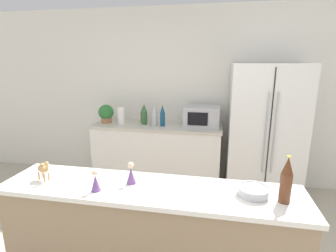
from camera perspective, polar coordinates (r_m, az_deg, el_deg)
The scene contains 16 objects.
wall_back at distance 3.92m, azimuth 4.24°, elevation 6.26°, with size 8.00×0.06×2.55m.
back_counter at distance 3.87m, azimuth -2.29°, elevation -6.27°, with size 1.82×0.63×0.92m.
refrigerator at distance 3.65m, azimuth 20.25°, elevation -1.44°, with size 0.92×0.70×1.77m.
bar_counter at distance 2.16m, azimuth -3.93°, elevation -24.20°, with size 2.16×0.49×0.93m.
potted_plant at distance 3.92m, azimuth -13.32°, elevation 2.73°, with size 0.22×0.22×0.26m.
paper_towel_roll at distance 3.82m, azimuth -10.13°, elevation 2.24°, with size 0.11×0.11×0.23m.
microwave at distance 3.63m, azimuth 7.37°, elevation 2.11°, with size 0.48×0.37×0.28m.
back_bottle_0 at distance 3.86m, azimuth -5.49°, elevation 2.48°, with size 0.07×0.07×0.24m.
back_bottle_1 at distance 3.73m, azimuth -5.19°, elevation 2.53°, with size 0.08×0.08×0.30m.
back_bottle_2 at distance 3.61m, azimuth -1.21°, elevation 2.22°, with size 0.07×0.07×0.30m.
back_bottle_3 at distance 3.62m, azimuth -2.96°, elevation 2.34°, with size 0.08×0.08×0.32m.
wine_bottle at distance 1.82m, azimuth 24.35°, elevation -10.74°, with size 0.07×0.07×0.31m.
fruit_bowl at distance 1.88m, azimuth 18.08°, elevation -13.25°, with size 0.21×0.21×0.06m.
camel_figurine at distance 2.18m, azimuth -25.51°, elevation -8.35°, with size 0.13×0.09×0.16m.
wise_man_figurine_blue at distance 1.95m, azimuth -8.06°, elevation -10.37°, with size 0.07×0.07×0.17m.
wise_man_figurine_crimson at distance 1.90m, azimuth -15.49°, elevation -11.60°, with size 0.07×0.07×0.16m.
Camera 1 is at (0.46, -1.13, 1.81)m, focal length 28.00 mm.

